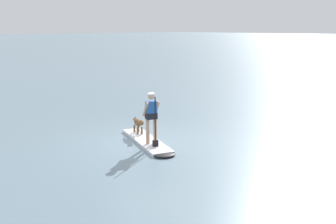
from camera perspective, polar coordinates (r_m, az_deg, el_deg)
ground_plane at (r=13.20m, az=-3.19°, el=-4.46°), size 400.00×400.00×0.00m
paddleboard at (r=12.98m, az=-2.85°, el=-4.51°), size 3.45×1.82×0.10m
person_paddler at (r=12.46m, az=-2.45°, el=-0.33°), size 0.67×0.58×1.69m
dog at (r=13.81m, az=-4.37°, el=-1.65°), size 1.02×0.44×0.56m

